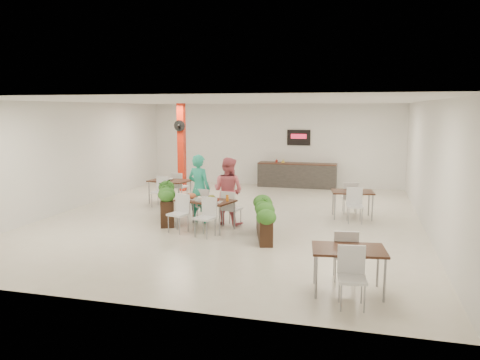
# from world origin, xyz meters

# --- Properties ---
(ground) EXTENTS (12.00, 12.00, 0.00)m
(ground) POSITION_xyz_m (0.00, 0.00, 0.00)
(ground) COLOR beige
(ground) RESTS_ON ground
(room_shell) EXTENTS (10.10, 12.10, 3.22)m
(room_shell) POSITION_xyz_m (0.00, 0.00, 2.01)
(room_shell) COLOR white
(room_shell) RESTS_ON ground
(red_column) EXTENTS (0.40, 0.41, 3.20)m
(red_column) POSITION_xyz_m (-3.00, 3.79, 1.64)
(red_column) COLOR red
(red_column) RESTS_ON ground
(service_counter) EXTENTS (3.00, 0.64, 2.20)m
(service_counter) POSITION_xyz_m (1.00, 5.65, 0.49)
(service_counter) COLOR #282624
(service_counter) RESTS_ON ground
(main_table) EXTENTS (1.62, 1.89, 0.92)m
(main_table) POSITION_xyz_m (-0.34, -1.32, 0.64)
(main_table) COLOR black
(main_table) RESTS_ON ground
(diner_man) EXTENTS (0.76, 0.60, 1.82)m
(diner_man) POSITION_xyz_m (-0.73, -0.67, 0.91)
(diner_man) COLOR #29B592
(diner_man) RESTS_ON ground
(diner_woman) EXTENTS (1.01, 0.88, 1.76)m
(diner_woman) POSITION_xyz_m (0.07, -0.67, 0.88)
(diner_woman) COLOR #E76775
(diner_woman) RESTS_ON ground
(planter_left) EXTENTS (1.13, 2.00, 1.12)m
(planter_left) POSITION_xyz_m (-1.70, -0.59, 0.53)
(planter_left) COLOR black
(planter_left) RESTS_ON ground
(planter_right) EXTENTS (0.78, 1.79, 0.96)m
(planter_right) POSITION_xyz_m (1.24, -1.69, 0.49)
(planter_right) COLOR black
(planter_right) RESTS_ON ground
(side_table_a) EXTENTS (1.36, 1.67, 0.92)m
(side_table_a) POSITION_xyz_m (-2.51, 1.50, 0.63)
(side_table_a) COLOR black
(side_table_a) RESTS_ON ground
(side_table_b) EXTENTS (1.21, 1.66, 0.92)m
(side_table_b) POSITION_xyz_m (3.19, 0.90, 0.62)
(side_table_b) COLOR black
(side_table_b) RESTS_ON ground
(side_table_c) EXTENTS (1.27, 1.66, 0.92)m
(side_table_c) POSITION_xyz_m (3.26, -4.63, 0.62)
(side_table_c) COLOR black
(side_table_c) RESTS_ON ground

